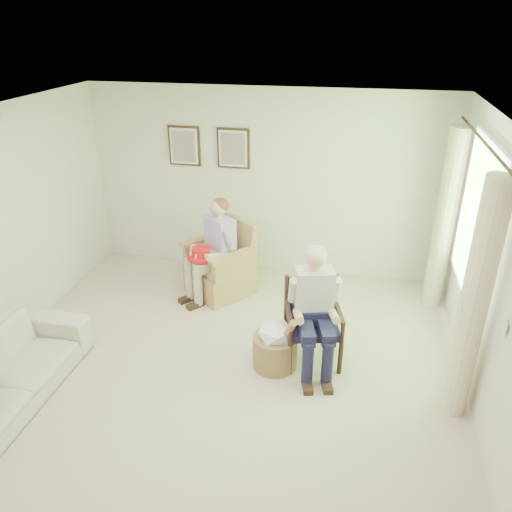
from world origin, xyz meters
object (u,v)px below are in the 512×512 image
Objects in this scene: wood_armchair at (314,318)px; person_wicker at (217,244)px; person_dark at (314,303)px; red_hat at (201,254)px; hatbox at (275,344)px; wicker_armchair at (221,270)px.

person_wicker is at bearing 128.38° from wood_armchair.
person_dark reaches higher than wood_armchair.
red_hat is at bearing -98.52° from person_wicker.
person_wicker is 0.24m from red_hat.
person_wicker is 3.53× the size of red_hat.
person_dark reaches higher than red_hat.
wicker_armchair is at bearing 124.65° from hatbox.
wicker_armchair reaches higher than wood_armchair.
person_wicker reaches higher than wicker_armchair.
red_hat is (-1.54, 0.91, 0.18)m from wood_armchair.
person_wicker is at bearing 127.22° from hatbox.
hatbox is (-0.37, -0.11, -0.49)m from person_dark.
person_dark is at bearing -4.75° from wicker_armchair.
person_dark is (1.37, -1.33, 0.46)m from wicker_armchair.
wood_armchair is at bearing 75.92° from person_dark.
person_wicker is 1.82m from person_dark.
red_hat is at bearing 131.48° from person_dark.
red_hat is 0.53× the size of hatbox.
hatbox is (1.00, -1.32, -0.49)m from person_wicker.
person_dark is (1.37, -1.20, 0.00)m from person_wicker.
wicker_armchair is at bearing 129.44° from person_wicker.
wicker_armchair is 1.97m from person_dark.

